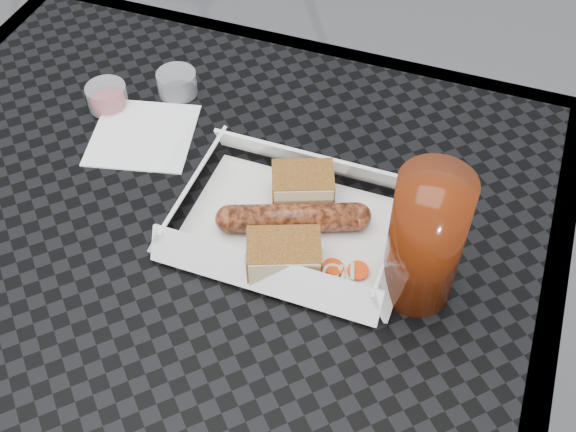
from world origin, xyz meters
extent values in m
cube|color=black|center=(0.00, 0.00, 0.74)|extent=(0.80, 0.80, 0.01)
cube|color=black|center=(0.00, 0.39, 0.73)|extent=(0.80, 0.03, 0.03)
cube|color=black|center=(0.39, 0.00, 0.73)|extent=(0.03, 0.80, 0.03)
cylinder|color=black|center=(-0.35, 0.35, 0.36)|extent=(0.03, 0.03, 0.73)
cylinder|color=black|center=(0.35, 0.35, 0.36)|extent=(0.03, 0.03, 0.73)
cube|color=white|center=(0.11, 0.07, 0.75)|extent=(0.22, 0.15, 0.00)
cylinder|color=brown|center=(0.12, 0.07, 0.76)|extent=(0.14, 0.08, 0.03)
sphere|color=brown|center=(0.18, 0.09, 0.76)|extent=(0.03, 0.03, 0.03)
sphere|color=brown|center=(0.05, 0.05, 0.76)|extent=(0.03, 0.03, 0.03)
cube|color=brown|center=(0.11, 0.11, 0.77)|extent=(0.08, 0.07, 0.04)
cube|color=brown|center=(0.12, 0.02, 0.77)|extent=(0.09, 0.07, 0.04)
cylinder|color=#ED3C0A|center=(0.18, 0.02, 0.75)|extent=(0.02, 0.02, 0.00)
torus|color=white|center=(0.19, 0.02, 0.75)|extent=(0.02, 0.02, 0.00)
cube|color=#B2D17F|center=(0.19, 0.03, 0.75)|extent=(0.02, 0.02, 0.00)
cube|color=white|center=(-0.11, 0.15, 0.75)|extent=(0.14, 0.14, 0.00)
cylinder|color=maroon|center=(-0.17, 0.18, 0.76)|extent=(0.05, 0.05, 0.03)
cylinder|color=silver|center=(-0.10, 0.24, 0.76)|extent=(0.05, 0.05, 0.03)
cylinder|color=#4E1906|center=(0.26, 0.04, 0.82)|extent=(0.07, 0.07, 0.15)
camera|label=1|loc=(0.28, -0.40, 1.34)|focal=45.00mm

